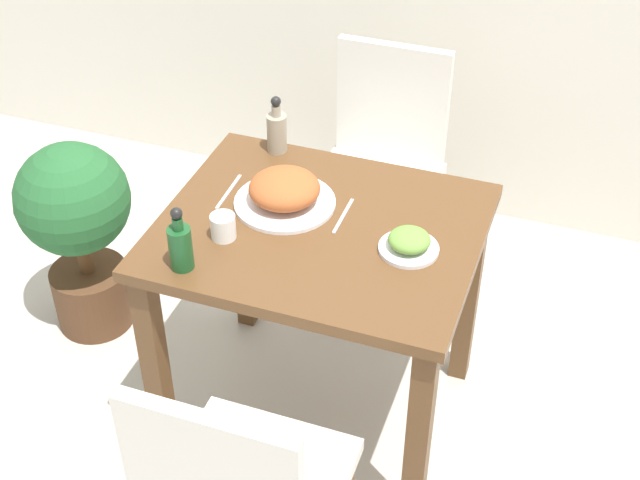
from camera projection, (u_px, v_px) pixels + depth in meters
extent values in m
plane|color=#B7B2A8|center=(320.00, 409.00, 2.90)|extent=(16.00, 16.00, 0.00)
cube|color=brown|center=(320.00, 231.00, 2.45)|extent=(0.87, 0.73, 0.04)
cube|color=brown|center=(156.00, 370.00, 2.55)|extent=(0.06, 0.06, 0.71)
cube|color=brown|center=(418.00, 442.00, 2.34)|extent=(0.06, 0.06, 0.71)
cube|color=brown|center=(244.00, 242.00, 3.02)|extent=(0.06, 0.06, 0.71)
cube|color=brown|center=(469.00, 293.00, 2.81)|extent=(0.06, 0.06, 0.71)
cylinder|color=brown|center=(223.00, 468.00, 2.46)|extent=(0.03, 0.03, 0.42)
cube|color=silver|center=(374.00, 188.00, 3.12)|extent=(0.42, 0.42, 0.04)
cube|color=silver|center=(392.00, 102.00, 3.11)|extent=(0.40, 0.04, 0.44)
cylinder|color=brown|center=(309.00, 259.00, 3.18)|extent=(0.03, 0.03, 0.42)
cylinder|color=brown|center=(406.00, 281.00, 3.08)|extent=(0.03, 0.03, 0.42)
cylinder|color=brown|center=(341.00, 204.00, 3.44)|extent=(0.03, 0.03, 0.42)
cylinder|color=brown|center=(431.00, 222.00, 3.35)|extent=(0.03, 0.03, 0.42)
cylinder|color=white|center=(285.00, 203.00, 2.51)|extent=(0.29, 0.29, 0.01)
ellipsoid|color=#A35128|center=(284.00, 188.00, 2.48)|extent=(0.20, 0.20, 0.09)
cylinder|color=white|center=(409.00, 249.00, 2.35)|extent=(0.16, 0.16, 0.01)
ellipsoid|color=olive|center=(409.00, 240.00, 2.33)|extent=(0.11, 0.11, 0.05)
cylinder|color=white|center=(223.00, 227.00, 2.38)|extent=(0.07, 0.07, 0.07)
cylinder|color=gray|center=(277.00, 133.00, 2.71)|extent=(0.06, 0.06, 0.12)
cylinder|color=gray|center=(276.00, 111.00, 2.66)|extent=(0.03, 0.03, 0.03)
sphere|color=black|center=(276.00, 101.00, 2.64)|extent=(0.03, 0.03, 0.03)
cylinder|color=#194C23|center=(181.00, 248.00, 2.26)|extent=(0.06, 0.06, 0.12)
cylinder|color=#194C23|center=(178.00, 224.00, 2.22)|extent=(0.03, 0.03, 0.03)
sphere|color=black|center=(176.00, 213.00, 2.20)|extent=(0.03, 0.03, 0.03)
cube|color=silver|center=(229.00, 192.00, 2.56)|extent=(0.01, 0.18, 0.00)
cube|color=silver|center=(343.00, 216.00, 2.47)|extent=(0.01, 0.17, 0.00)
cylinder|color=#51331E|center=(93.00, 295.00, 3.17)|extent=(0.27, 0.27, 0.23)
cylinder|color=brown|center=(85.00, 258.00, 3.06)|extent=(0.05, 0.05, 0.11)
sphere|color=#235B2D|center=(72.00, 199.00, 2.91)|extent=(0.38, 0.38, 0.38)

